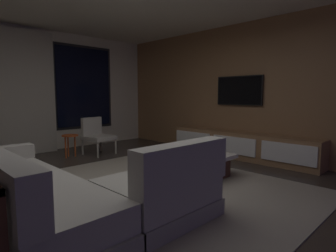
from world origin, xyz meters
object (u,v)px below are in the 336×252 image
at_px(sectional_couch, 62,194).
at_px(coffee_table, 185,165).
at_px(media_console, 242,146).
at_px(mounted_tv, 239,91).
at_px(book_stack_on_coffee_table, 188,152).
at_px(side_stool, 70,139).
at_px(accent_chair_near_window, 96,134).

height_order(sectional_couch, coffee_table, sectional_couch).
distance_m(coffee_table, media_console, 1.76).
xyz_separation_m(coffee_table, mounted_tv, (1.94, 0.25, 1.16)).
bearing_deg(book_stack_on_coffee_table, mounted_tv, 7.43).
bearing_deg(sectional_couch, side_stool, 63.05).
relative_size(side_stool, mounted_tv, 0.45).
height_order(coffee_table, accent_chair_near_window, accent_chair_near_window).
bearing_deg(accent_chair_near_window, book_stack_on_coffee_table, -86.74).
bearing_deg(media_console, coffee_table, -178.33).
relative_size(coffee_table, side_stool, 2.52).
xyz_separation_m(book_stack_on_coffee_table, side_stool, (-0.70, 2.55, -0.01)).
xyz_separation_m(book_stack_on_coffee_table, media_console, (1.67, 0.04, -0.13)).
height_order(side_stool, mounted_tv, mounted_tv).
bearing_deg(media_console, side_stool, 133.38).
distance_m(side_stool, media_console, 3.45).
xyz_separation_m(book_stack_on_coffee_table, accent_chair_near_window, (-0.14, 2.47, 0.05)).
bearing_deg(media_console, sectional_couch, -176.41).
relative_size(accent_chair_near_window, side_stool, 1.70).
relative_size(book_stack_on_coffee_table, mounted_tv, 0.27).
xyz_separation_m(sectional_couch, coffee_table, (2.01, 0.18, -0.10)).
height_order(accent_chair_near_window, mounted_tv, mounted_tv).
distance_m(coffee_table, mounted_tv, 2.28).
relative_size(coffee_table, book_stack_on_coffee_table, 4.19).
height_order(coffee_table, book_stack_on_coffee_table, book_stack_on_coffee_table).
relative_size(sectional_couch, mounted_tv, 2.45).
bearing_deg(mounted_tv, book_stack_on_coffee_table, -172.57).
distance_m(accent_chair_near_window, side_stool, 0.57).
distance_m(side_stool, mounted_tv, 3.58).
height_order(book_stack_on_coffee_table, media_console, media_console).
bearing_deg(side_stool, accent_chair_near_window, -8.23).
xyz_separation_m(book_stack_on_coffee_table, mounted_tv, (1.85, 0.24, 0.97)).
xyz_separation_m(coffee_table, media_console, (1.76, 0.05, 0.06)).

